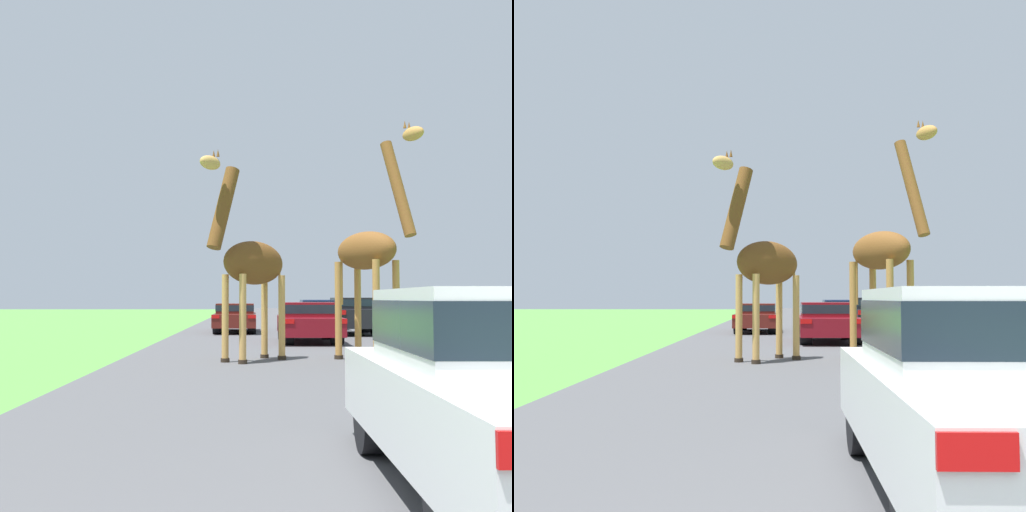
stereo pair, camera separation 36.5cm
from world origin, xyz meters
TOP-DOWN VIEW (x-y plane):
  - road at (0.00, 30.00)m, footprint 8.21×120.00m
  - giraffe_near_road at (-1.12, 13.29)m, footprint 2.08×2.19m
  - giraffe_companion at (1.61, 13.35)m, footprint 1.85×2.45m
  - car_lead_maroon at (0.79, 3.55)m, footprint 1.77×4.18m
  - car_queue_right at (0.76, 19.67)m, footprint 1.87×4.26m
  - car_queue_left at (2.88, 24.12)m, footprint 1.71×3.96m
  - car_far_ahead at (-1.77, 25.74)m, footprint 1.70×4.80m
  - car_verge_right at (2.09, 28.91)m, footprint 1.93×4.08m

SIDE VIEW (x-z plane):
  - road at x=0.00m, z-range 0.00..0.00m
  - car_far_ahead at x=-1.77m, z-range 0.06..1.24m
  - car_queue_right at x=0.76m, z-range 0.05..1.32m
  - car_verge_right at x=2.09m, z-range 0.06..1.39m
  - car_queue_left at x=2.88m, z-range 0.05..1.48m
  - car_lead_maroon at x=0.79m, z-range 0.04..1.52m
  - giraffe_near_road at x=-1.12m, z-range -0.07..4.53m
  - giraffe_companion at x=1.61m, z-range -0.15..5.05m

